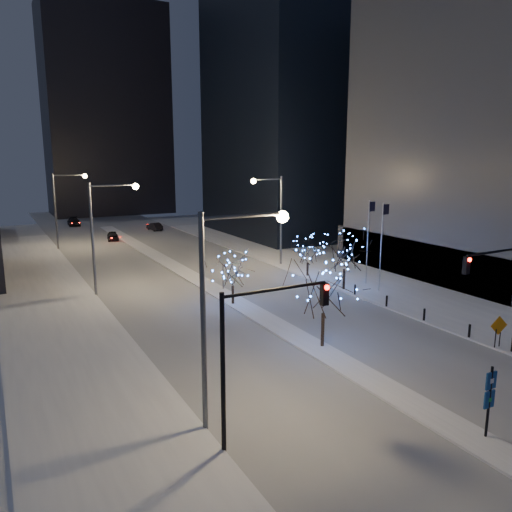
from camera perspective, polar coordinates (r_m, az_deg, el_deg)
ground at (r=27.77m, az=16.13°, el=-15.34°), size 160.00×160.00×0.00m
road at (r=56.65m, az=-9.39°, el=-1.20°), size 20.00×130.00×0.02m
median at (r=52.05m, az=-7.58°, el=-2.20°), size 2.00×80.00×0.15m
east_sidewalk at (r=51.22m, az=12.52°, el=-2.61°), size 10.00×90.00×0.15m
west_sidewalk at (r=39.48m, az=-21.58°, el=-7.41°), size 8.00×90.00×0.15m
plinth at (r=63.59m, az=26.88°, el=0.92°), size 30.00×24.00×4.00m
horizon_block at (r=112.23m, az=-16.73°, el=15.49°), size 24.00×14.00×42.00m
street_lamp_w_near at (r=22.07m, az=-3.57°, el=-3.84°), size 4.40×0.56×10.00m
street_lamp_w_mid at (r=45.59m, az=-16.98°, el=3.67°), size 4.40×0.56×10.00m
street_lamp_w_far at (r=70.14m, az=-21.18°, el=5.98°), size 4.40×0.56×10.00m
street_lamp_east at (r=55.27m, az=2.09°, el=5.41°), size 3.90×0.56×10.00m
traffic_signal_west at (r=21.12m, az=0.06°, el=-9.50°), size 5.26×0.43×7.00m
traffic_signal_east at (r=33.33m, az=26.44°, el=-2.85°), size 5.26×0.43×7.00m
flagpoles at (r=47.19m, az=13.45°, el=2.02°), size 1.35×2.60×8.00m
bollards at (r=40.89m, az=16.62°, el=-5.65°), size 0.16×12.16×0.90m
car_near at (r=75.89m, az=-16.05°, el=2.21°), size 2.13×4.00×1.29m
car_mid at (r=84.32m, az=-11.52°, el=3.32°), size 1.80×4.00×1.28m
car_far at (r=93.79m, az=-20.10°, el=3.70°), size 2.24×4.92×1.40m
holiday_tree_median_near at (r=31.95m, az=7.76°, el=-3.50°), size 5.92×5.92×6.08m
holiday_tree_median_far at (r=41.09m, az=-2.69°, el=-1.64°), size 4.55×4.55×4.44m
holiday_tree_plaza_near at (r=46.10m, az=10.13°, el=0.47°), size 5.07×5.07×5.43m
holiday_tree_plaza_far at (r=50.94m, az=5.95°, el=0.60°), size 3.96×3.96×4.09m
wayfinding_sign at (r=24.61m, az=25.15°, el=-14.21°), size 0.61×0.12×3.43m
construction_sign at (r=35.83m, az=25.98°, el=-7.45°), size 1.24×0.33×2.08m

